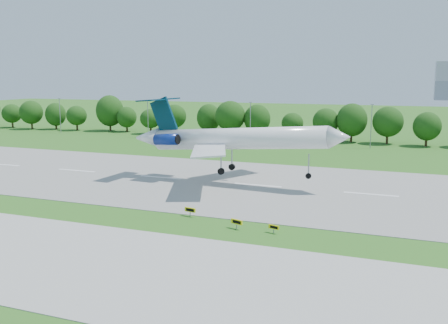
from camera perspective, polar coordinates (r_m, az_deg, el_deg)
ground at (r=68.80m, az=-2.35°, el=-6.91°), size 600.00×600.00×0.00m
runway at (r=91.55m, az=3.86°, el=-2.68°), size 400.00×45.00×0.08m
taxiway at (r=53.66m, az=-10.15°, el=-11.93°), size 400.00×23.00×0.08m
tree_line at (r=155.30m, az=11.24°, el=4.58°), size 288.40×8.40×10.40m
light_poles at (r=145.95m, az=9.59°, el=4.36°), size 175.90×0.25×12.19m
airliner at (r=92.16m, az=0.36°, el=2.78°), size 42.82×31.08×13.90m
taxi_sign_left at (r=71.53m, az=-3.90°, el=-5.49°), size 1.82×0.55×1.27m
taxi_sign_centre at (r=64.33m, az=5.71°, el=-7.42°), size 1.49×0.59×1.06m
taxi_sign_right at (r=65.73m, az=1.45°, el=-6.86°), size 1.77×0.75×1.26m
service_vehicle_a at (r=158.31m, az=-8.98°, el=2.69°), size 3.57×1.71×1.13m
service_vehicle_b at (r=145.66m, az=7.32°, el=2.17°), size 4.23×3.16×1.34m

